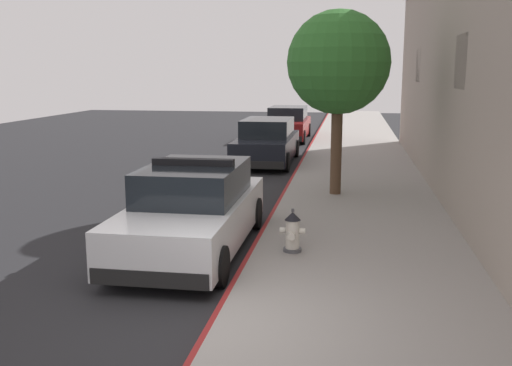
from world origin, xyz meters
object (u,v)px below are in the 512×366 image
police_cruiser (193,210)px  parked_car_dark_far (288,124)px  street_tree (338,63)px  fire_hydrant (292,232)px  parked_car_silver_ahead (267,142)px

police_cruiser → parked_car_dark_far: 17.70m
police_cruiser → street_tree: street_tree is taller
police_cruiser → fire_hydrant: (1.83, -0.26, -0.25)m
street_tree → parked_car_silver_ahead: bearing=114.5°
parked_car_silver_ahead → parked_car_dark_far: same height
fire_hydrant → parked_car_silver_ahead: bearing=100.4°
police_cruiser → parked_car_silver_ahead: (-0.13, 10.40, -0.00)m
fire_hydrant → street_tree: 5.86m
fire_hydrant → parked_car_dark_far: bearing=96.4°
parked_car_silver_ahead → street_tree: 6.71m
parked_car_dark_far → fire_hydrant: size_ratio=6.37×
parked_car_dark_far → fire_hydrant: (2.00, -17.96, -0.24)m
parked_car_silver_ahead → fire_hydrant: 10.84m
fire_hydrant → street_tree: bearing=83.3°
police_cruiser → street_tree: (2.42, 4.79, 2.66)m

